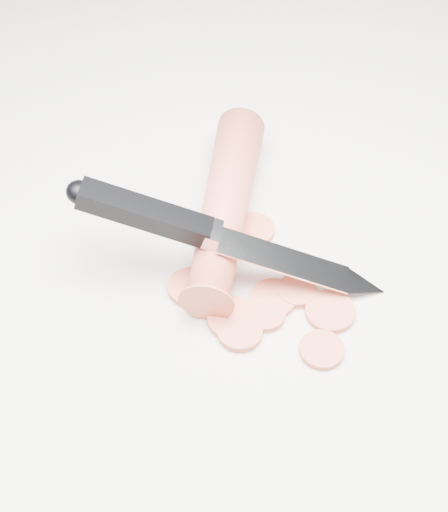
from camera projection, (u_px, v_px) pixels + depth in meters
name	position (u px, v px, depth m)	size (l,w,h in m)	color
ground	(232.00, 260.00, 0.61)	(2.40, 2.40, 0.00)	silver
carrot	(226.00, 205.00, 0.62)	(0.04, 0.04, 0.21)	#E3513E
carrot_slice_0	(232.00, 318.00, 0.57)	(0.04, 0.04, 0.01)	#D45639
carrot_slice_1	(191.00, 287.00, 0.59)	(0.04, 0.04, 0.01)	#D45639
carrot_slice_2	(330.00, 312.00, 0.57)	(0.04, 0.04, 0.01)	#D45639
carrot_slice_3	(322.00, 350.00, 0.55)	(0.03, 0.03, 0.01)	#D45639
carrot_slice_4	(273.00, 298.00, 0.58)	(0.04, 0.04, 0.01)	#D45639
carrot_slice_5	(265.00, 314.00, 0.57)	(0.03, 0.03, 0.01)	#D45639
carrot_slice_6	(297.00, 291.00, 0.59)	(0.03, 0.03, 0.01)	#D45639
carrot_slice_7	(253.00, 230.00, 0.63)	(0.04, 0.04, 0.01)	#D45639
carrot_slice_8	(240.00, 331.00, 0.56)	(0.04, 0.04, 0.01)	#D45639
kitchen_knife	(231.00, 237.00, 0.57)	(0.25, 0.15, 0.09)	silver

